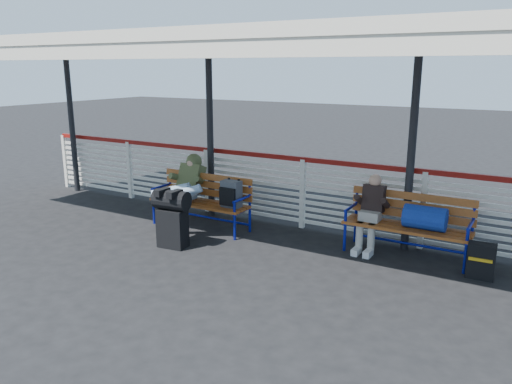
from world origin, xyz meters
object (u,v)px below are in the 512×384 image
Objects in this scene: traveler_man at (182,189)px; suitcase_side at (481,261)px; luggage_stack at (172,216)px; bench_right at (417,219)px; companion_person at (371,212)px; bench_left at (211,195)px.

suitcase_side is (4.59, 0.45, -0.49)m from traveler_man.
bench_right is (3.32, 1.44, 0.10)m from luggage_stack.
bench_right is 1.57× the size of companion_person.
luggage_stack is 1.89× the size of suitcase_side.
luggage_stack is at bearing -156.57° from bench_right.
luggage_stack is 3.01m from companion_person.
luggage_stack is at bearing -89.23° from bench_left.
bench_left is at bearing -173.09° from bench_right.
luggage_stack is 0.50× the size of bench_left.
suitcase_side is at bearing -18.27° from bench_right.
luggage_stack is at bearing -151.60° from companion_person.
suitcase_side is at bearing 1.32° from bench_left.
traveler_man is 1.43× the size of companion_person.
bench_right is at bearing 6.91° from bench_left.
luggage_stack is at bearing -63.30° from traveler_man.
luggage_stack is 0.50× the size of bench_right.
companion_person is at bearing 13.97° from traveler_man.
companion_person is (2.66, 0.40, 0.01)m from bench_left.
suitcase_side is (0.93, -0.31, -0.35)m from bench_right.
traveler_man is at bearing -176.72° from suitcase_side.
companion_person is at bearing -179.33° from bench_right.
luggage_stack reaches higher than suitcase_side.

